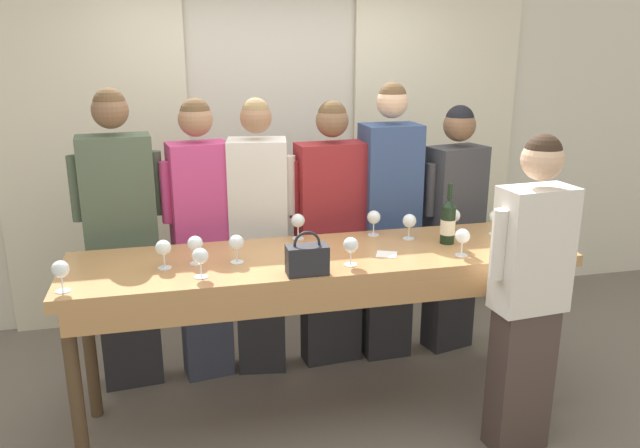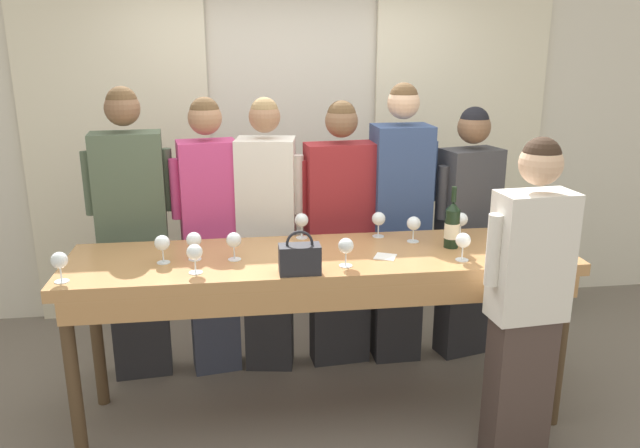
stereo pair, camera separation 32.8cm
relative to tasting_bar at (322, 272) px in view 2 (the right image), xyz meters
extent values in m
plane|color=#70665B|center=(0.00, 0.02, -0.90)|extent=(18.00, 18.00, 0.00)
cube|color=silver|center=(0.00, 1.67, 0.50)|extent=(12.00, 0.06, 2.80)
cube|color=#EFE5C6|center=(-1.32, 1.61, 0.45)|extent=(1.36, 0.03, 2.69)
cube|color=#EFE5C6|center=(1.32, 1.61, 0.45)|extent=(1.36, 0.03, 2.69)
cube|color=#B27F4C|center=(0.00, 0.02, 0.06)|extent=(2.75, 0.71, 0.07)
cube|color=#B27F4C|center=(0.00, -0.32, -0.03)|extent=(2.64, 0.03, 0.12)
cylinder|color=#4C3823|center=(-1.30, -0.26, -0.43)|extent=(0.07, 0.07, 0.93)
cylinder|color=#4C3823|center=(1.30, -0.26, -0.43)|extent=(0.07, 0.07, 0.93)
cylinder|color=#4C3823|center=(-1.30, 0.30, -0.43)|extent=(0.07, 0.07, 0.93)
cylinder|color=#4C3823|center=(1.30, 0.30, -0.43)|extent=(0.07, 0.07, 0.93)
cylinder|color=black|center=(0.74, 0.04, 0.21)|extent=(0.08, 0.08, 0.22)
cone|color=black|center=(0.74, 0.04, 0.34)|extent=(0.08, 0.08, 0.05)
cylinder|color=black|center=(0.74, 0.04, 0.40)|extent=(0.03, 0.03, 0.09)
cylinder|color=beige|center=(0.74, 0.04, 0.20)|extent=(0.08, 0.08, 0.09)
cube|color=#232328|center=(-0.15, -0.26, 0.17)|extent=(0.21, 0.11, 0.15)
torus|color=#232328|center=(-0.15, -0.26, 0.25)|extent=(0.14, 0.01, 0.14)
cylinder|color=white|center=(-0.67, -0.19, 0.10)|extent=(0.07, 0.07, 0.00)
cylinder|color=white|center=(-0.67, -0.19, 0.14)|extent=(0.01, 0.01, 0.07)
sphere|color=white|center=(-0.67, -0.19, 0.21)|extent=(0.08, 0.08, 0.08)
cylinder|color=white|center=(0.73, -0.18, 0.10)|extent=(0.07, 0.07, 0.00)
cylinder|color=white|center=(0.73, -0.18, 0.14)|extent=(0.01, 0.01, 0.07)
sphere|color=white|center=(0.73, -0.18, 0.21)|extent=(0.08, 0.08, 0.08)
cylinder|color=white|center=(0.10, -0.19, 0.10)|extent=(0.07, 0.07, 0.00)
cylinder|color=white|center=(0.10, -0.19, 0.14)|extent=(0.01, 0.01, 0.07)
sphere|color=white|center=(0.10, -0.19, 0.21)|extent=(0.08, 0.08, 0.08)
cylinder|color=white|center=(-0.85, -0.01, 0.10)|extent=(0.07, 0.07, 0.00)
cylinder|color=white|center=(-0.85, -0.01, 0.14)|extent=(0.01, 0.01, 0.07)
sphere|color=white|center=(-0.85, -0.01, 0.21)|extent=(0.08, 0.08, 0.08)
cylinder|color=white|center=(-1.31, -0.22, 0.10)|extent=(0.07, 0.07, 0.00)
cylinder|color=white|center=(-1.31, -0.22, 0.14)|extent=(0.01, 0.01, 0.07)
sphere|color=white|center=(-1.31, -0.22, 0.21)|extent=(0.08, 0.08, 0.08)
cylinder|color=white|center=(-0.48, -0.01, 0.10)|extent=(0.07, 0.07, 0.00)
cylinder|color=white|center=(-0.48, -0.01, 0.14)|extent=(0.01, 0.01, 0.07)
sphere|color=white|center=(-0.48, -0.01, 0.21)|extent=(0.08, 0.08, 0.08)
cylinder|color=white|center=(-0.08, 0.32, 0.10)|extent=(0.07, 0.07, 0.00)
cylinder|color=white|center=(-0.08, 0.32, 0.14)|extent=(0.01, 0.01, 0.07)
sphere|color=white|center=(-0.08, 0.32, 0.21)|extent=(0.08, 0.08, 0.08)
sphere|color=maroon|center=(-0.08, 0.32, 0.20)|extent=(0.05, 0.05, 0.05)
cylinder|color=white|center=(0.56, 0.16, 0.10)|extent=(0.07, 0.07, 0.00)
cylinder|color=white|center=(0.56, 0.16, 0.14)|extent=(0.01, 0.01, 0.07)
sphere|color=white|center=(0.56, 0.16, 0.21)|extent=(0.08, 0.08, 0.08)
sphere|color=maroon|center=(0.56, 0.16, 0.20)|extent=(0.05, 0.05, 0.05)
cylinder|color=white|center=(0.86, 0.21, 0.10)|extent=(0.07, 0.07, 0.00)
cylinder|color=white|center=(0.86, 0.21, 0.14)|extent=(0.01, 0.01, 0.07)
sphere|color=white|center=(0.86, 0.21, 0.21)|extent=(0.08, 0.08, 0.08)
cylinder|color=white|center=(0.38, 0.29, 0.10)|extent=(0.07, 0.07, 0.00)
cylinder|color=white|center=(0.38, 0.29, 0.14)|extent=(0.01, 0.01, 0.07)
sphere|color=white|center=(0.38, 0.29, 0.21)|extent=(0.08, 0.08, 0.08)
sphere|color=maroon|center=(0.38, 0.29, 0.20)|extent=(0.05, 0.05, 0.05)
cylinder|color=white|center=(-0.69, 0.02, 0.10)|extent=(0.07, 0.07, 0.00)
cylinder|color=white|center=(-0.69, 0.02, 0.14)|extent=(0.01, 0.01, 0.07)
sphere|color=white|center=(-0.69, 0.02, 0.21)|extent=(0.08, 0.08, 0.08)
cylinder|color=white|center=(1.10, 0.13, 0.10)|extent=(0.07, 0.07, 0.00)
cylinder|color=white|center=(1.10, 0.13, 0.14)|extent=(0.01, 0.01, 0.07)
sphere|color=white|center=(1.10, 0.13, 0.21)|extent=(0.08, 0.08, 0.08)
sphere|color=maroon|center=(1.10, 0.13, 0.20)|extent=(0.05, 0.05, 0.05)
cube|color=white|center=(0.33, -0.08, 0.10)|extent=(0.15, 0.15, 0.00)
cylinder|color=maroon|center=(-0.11, 0.13, 0.10)|extent=(0.10, 0.09, 0.01)
cube|color=#28282D|center=(-1.10, 0.65, -0.45)|extent=(0.37, 0.23, 0.89)
cube|color=#4C5B47|center=(-1.10, 0.65, 0.34)|extent=(0.44, 0.27, 0.70)
sphere|color=brown|center=(-1.10, 0.65, 0.84)|extent=(0.21, 0.21, 0.21)
sphere|color=brown|center=(-1.10, 0.65, 0.88)|extent=(0.18, 0.18, 0.18)
cylinder|color=#4C5B47|center=(-0.87, 0.67, 0.40)|extent=(0.08, 0.08, 0.39)
cylinder|color=#4C5B47|center=(-1.33, 0.63, 0.40)|extent=(0.08, 0.08, 0.39)
cube|color=#383D51|center=(-0.62, 0.65, -0.47)|extent=(0.33, 0.24, 0.86)
cube|color=#C63D7A|center=(-0.62, 0.65, 0.30)|extent=(0.39, 0.28, 0.68)
sphere|color=#9E7051|center=(-0.62, 0.65, 0.78)|extent=(0.21, 0.21, 0.21)
sphere|color=brown|center=(-0.62, 0.65, 0.81)|extent=(0.18, 0.18, 0.18)
cylinder|color=#C63D7A|center=(-0.43, 0.68, 0.35)|extent=(0.08, 0.08, 0.37)
cylinder|color=#C63D7A|center=(-0.82, 0.62, 0.35)|extent=(0.08, 0.08, 0.37)
cube|color=#28282D|center=(-0.27, 0.65, -0.47)|extent=(0.34, 0.27, 0.86)
cube|color=silver|center=(-0.27, 0.65, 0.30)|extent=(0.40, 0.32, 0.68)
sphere|color=#9E7051|center=(-0.27, 0.65, 0.78)|extent=(0.19, 0.19, 0.19)
sphere|color=#93754C|center=(-0.27, 0.65, 0.81)|extent=(0.17, 0.17, 0.17)
cylinder|color=silver|center=(-0.07, 0.62, 0.35)|extent=(0.08, 0.08, 0.37)
cylinder|color=silver|center=(-0.47, 0.68, 0.35)|extent=(0.08, 0.08, 0.37)
cube|color=#28282D|center=(0.21, 0.65, -0.48)|extent=(0.40, 0.21, 0.84)
cube|color=maroon|center=(0.21, 0.65, 0.27)|extent=(0.47, 0.25, 0.66)
sphere|color=brown|center=(0.21, 0.65, 0.74)|extent=(0.21, 0.21, 0.21)
sphere|color=brown|center=(0.21, 0.65, 0.78)|extent=(0.18, 0.18, 0.18)
cylinder|color=maroon|center=(0.46, 0.67, 0.32)|extent=(0.08, 0.08, 0.37)
cylinder|color=maroon|center=(-0.04, 0.63, 0.32)|extent=(0.08, 0.08, 0.37)
cube|color=#28282D|center=(0.60, 0.65, -0.45)|extent=(0.32, 0.24, 0.90)
cube|color=#334775|center=(0.60, 0.65, 0.36)|extent=(0.37, 0.28, 0.71)
sphere|color=#DBAD89|center=(0.60, 0.65, 0.85)|extent=(0.20, 0.20, 0.20)
sphere|color=brown|center=(0.60, 0.65, 0.89)|extent=(0.18, 0.18, 0.18)
cylinder|color=#334775|center=(0.80, 0.65, 0.41)|extent=(0.07, 0.07, 0.39)
cylinder|color=#334775|center=(0.40, 0.64, 0.41)|extent=(0.07, 0.07, 0.39)
cube|color=#28282D|center=(1.07, 0.65, -0.49)|extent=(0.36, 0.26, 0.81)
cube|color=#3D3D42|center=(1.07, 0.65, 0.23)|extent=(0.42, 0.31, 0.64)
sphere|color=brown|center=(1.07, 0.65, 0.69)|extent=(0.21, 0.21, 0.21)
sphere|color=black|center=(1.07, 0.65, 0.73)|extent=(0.19, 0.19, 0.19)
cylinder|color=#3D3D42|center=(1.27, 0.70, 0.28)|extent=(0.08, 0.08, 0.35)
cylinder|color=#3D3D42|center=(0.87, 0.60, 0.28)|extent=(0.08, 0.08, 0.35)
cube|color=#473833|center=(0.95, -0.52, -0.50)|extent=(0.32, 0.20, 0.80)
cube|color=silver|center=(0.95, -0.52, 0.22)|extent=(0.38, 0.23, 0.64)
sphere|color=#DBAD89|center=(0.95, -0.52, 0.68)|extent=(0.20, 0.20, 0.20)
sphere|color=#332319|center=(0.95, -0.52, 0.71)|extent=(0.18, 0.18, 0.18)
cylinder|color=silver|center=(0.74, -0.53, 0.27)|extent=(0.08, 0.08, 0.35)
cylinder|color=silver|center=(1.15, -0.50, 0.27)|extent=(0.08, 0.08, 0.35)
cylinder|color=#935B3D|center=(1.92, 1.29, -0.78)|extent=(0.21, 0.21, 0.24)
ellipsoid|color=#47844C|center=(1.92, 1.29, -0.43)|extent=(0.35, 0.35, 0.49)
camera|label=1|loc=(-0.76, -3.13, 1.22)|focal=35.00mm
camera|label=2|loc=(-0.44, -3.19, 1.22)|focal=35.00mm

